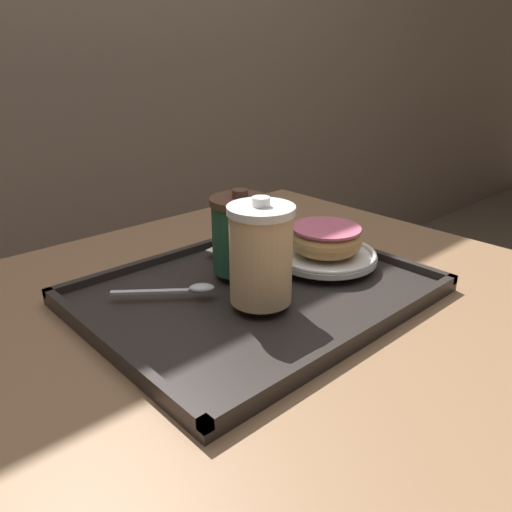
% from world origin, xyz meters
% --- Properties ---
extents(cafe_table, '(0.89, 0.85, 0.72)m').
position_xyz_m(cafe_table, '(0.00, 0.00, 0.54)').
color(cafe_table, '#846042').
rests_on(cafe_table, ground_plane).
extents(serving_tray, '(0.46, 0.37, 0.02)m').
position_xyz_m(serving_tray, '(-0.01, 0.02, 0.72)').
color(serving_tray, '#282321').
rests_on(serving_tray, cafe_table).
extents(napkin_paper, '(0.13, 0.11, 0.00)m').
position_xyz_m(napkin_paper, '(0.07, 0.13, 0.74)').
color(napkin_paper, white).
rests_on(napkin_paper, serving_tray).
extents(coffee_cup_front, '(0.09, 0.09, 0.14)m').
position_xyz_m(coffee_cup_front, '(-0.05, -0.02, 0.80)').
color(coffee_cup_front, '#E0B784').
rests_on(coffee_cup_front, serving_tray).
extents(coffee_cup_rear, '(0.09, 0.09, 0.12)m').
position_xyz_m(coffee_cup_rear, '(-0.00, 0.07, 0.80)').
color(coffee_cup_rear, '#235638').
rests_on(coffee_cup_rear, serving_tray).
extents(plate_with_chocolate_donut, '(0.16, 0.16, 0.01)m').
position_xyz_m(plate_with_chocolate_donut, '(0.12, 0.01, 0.75)').
color(plate_with_chocolate_donut, white).
rests_on(plate_with_chocolate_donut, serving_tray).
extents(donut_chocolate_glazed, '(0.11, 0.11, 0.04)m').
position_xyz_m(donut_chocolate_glazed, '(0.12, 0.01, 0.77)').
color(donut_chocolate_glazed, tan).
rests_on(donut_chocolate_glazed, plate_with_chocolate_donut).
extents(spoon, '(0.12, 0.10, 0.01)m').
position_xyz_m(spoon, '(-0.10, 0.07, 0.74)').
color(spoon, silver).
rests_on(spoon, serving_tray).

